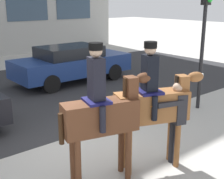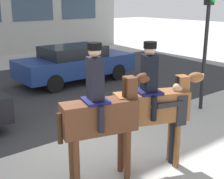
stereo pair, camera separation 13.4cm
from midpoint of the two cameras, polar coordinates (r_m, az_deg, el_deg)
The scene contains 7 objects.
ground_plane at distance 7.40m, azimuth -6.77°, elevation -10.08°, with size 80.00×80.00×0.00m, color #B2AFA8.
road_surface at distance 11.43m, azimuth -19.98°, elevation -1.42°, with size 22.87×8.50×0.01m.
mounted_horse_lead at distance 5.50m, azimuth -2.50°, elevation -4.17°, with size 1.75×0.79×2.58m.
mounted_horse_companion at distance 6.00m, azimuth 6.98°, elevation -2.52°, with size 1.78×0.97×2.53m.
pedestrian_bystander at distance 6.28m, azimuth 10.95°, elevation -5.04°, with size 0.90×0.45×1.72m.
street_car_far_lane at distance 12.81m, azimuth -7.68°, elevation 4.86°, with size 4.80×1.99×1.48m.
traffic_light at distance 9.59m, azimuth 16.19°, elevation 11.44°, with size 0.24×0.29×3.83m.
Camera 1 is at (-3.62, -5.57, 3.25)m, focal length 50.00 mm.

